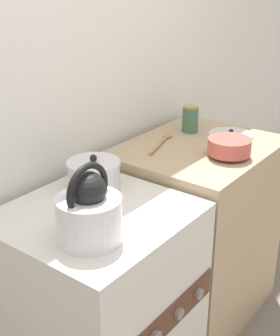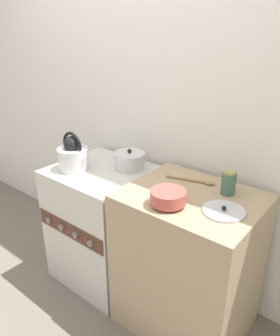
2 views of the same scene
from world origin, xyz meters
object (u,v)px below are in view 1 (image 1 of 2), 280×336
cooking_pot (94,175)px  loose_pot_lid (231,135)px  stove (100,311)px  storage_jar (190,119)px  enamel_bowl (229,147)px  kettle (89,212)px

cooking_pot → loose_pot_lid: size_ratio=0.96×
stove → storage_jar: storage_jar is taller
stove → enamel_bowl: enamel_bowl is taller
kettle → storage_jar: size_ratio=1.95×
enamel_bowl → loose_pot_lid: size_ratio=0.87×
loose_pot_lid → enamel_bowl: bearing=-155.0°
enamel_bowl → cooking_pot: bearing=149.6°
cooking_pot → enamel_bowl: (0.52, -0.31, 0.03)m
cooking_pot → enamel_bowl: size_ratio=1.11×
cooking_pot → loose_pot_lid: cooking_pot is taller
cooking_pot → kettle: bearing=-139.5°
enamel_bowl → loose_pot_lid: 0.29m
kettle → storage_jar: kettle is taller
cooking_pot → storage_jar: storage_jar is taller
loose_pot_lid → storage_jar: bearing=110.2°
kettle → loose_pot_lid: bearing=3.1°
stove → kettle: bearing=-142.4°
kettle → enamel_bowl: bearing=-4.4°
enamel_bowl → loose_pot_lid: enamel_bowl is taller
enamel_bowl → kettle: bearing=175.6°
enamel_bowl → loose_pot_lid: (0.26, 0.12, -0.04)m
enamel_bowl → storage_jar: size_ratio=1.39×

